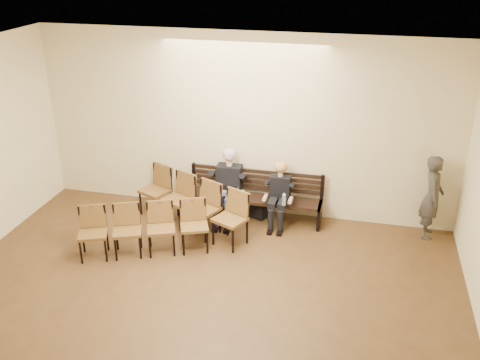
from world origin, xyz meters
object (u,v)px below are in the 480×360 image
object	(u,v)px
bench	(254,208)
passerby	(433,191)
bag	(257,209)
chair_row_back	(144,230)
seated_woman	(279,198)
seated_man	(228,185)
laptop	(228,196)
water_bottle	(284,205)
chair_row_front	(191,205)

from	to	relation	value
bench	passerby	bearing A→B (deg)	1.78
bag	chair_row_back	distance (m)	2.39
seated_woman	seated_man	bearing A→B (deg)	180.00
seated_man	laptop	world-z (taller)	seated_man
water_bottle	chair_row_front	size ratio (longest dim) A/B	0.10
laptop	bag	world-z (taller)	laptop
laptop	water_bottle	distance (m)	1.08
passerby	seated_man	bearing A→B (deg)	96.51
bench	chair_row_back	distance (m)	2.29
water_bottle	bag	size ratio (longest dim) A/B	0.56
bench	seated_man	world-z (taller)	seated_man
seated_woman	bench	bearing A→B (deg)	166.44
seated_woman	water_bottle	bearing A→B (deg)	-64.97
bench	laptop	xyz separation A→B (m)	(-0.43, -0.29, 0.34)
water_bottle	chair_row_front	world-z (taller)	chair_row_front
seated_woman	chair_row_back	world-z (taller)	seated_woman
bag	chair_row_front	bearing A→B (deg)	-145.69
bag	chair_row_front	size ratio (longest dim) A/B	0.17
bench	water_bottle	distance (m)	0.84
bench	seated_man	xyz separation A→B (m)	(-0.48, -0.12, 0.48)
bag	chair_row_back	world-z (taller)	chair_row_back
seated_man	passerby	xyz separation A→B (m)	(3.69, 0.22, 0.19)
seated_man	chair_row_back	size ratio (longest dim) A/B	0.65
water_bottle	chair_row_front	distance (m)	1.72
seated_man	chair_row_front	xyz separation A→B (m)	(-0.58, -0.53, -0.22)
chair_row_front	bench	bearing A→B (deg)	56.17
bag	passerby	world-z (taller)	passerby
bench	seated_man	size ratio (longest dim) A/B	1.84
passerby	chair_row_front	world-z (taller)	passerby
seated_man	passerby	distance (m)	3.70
seated_man	water_bottle	bearing A→B (deg)	-15.01
seated_man	seated_woman	size ratio (longest dim) A/B	1.28
seated_man	water_bottle	xyz separation A→B (m)	(1.12, -0.30, -0.14)
laptop	passerby	xyz separation A→B (m)	(3.64, 0.39, 0.33)
bench	passerby	xyz separation A→B (m)	(3.21, 0.10, 0.67)
laptop	passerby	bearing A→B (deg)	17.88
water_bottle	laptop	bearing A→B (deg)	172.82
chair_row_front	seated_man	bearing A→B (deg)	67.13
seated_woman	water_bottle	xyz separation A→B (m)	(0.14, -0.30, 0.01)
seated_man	passerby	size ratio (longest dim) A/B	0.79
bag	passerby	bearing A→B (deg)	0.00
laptop	chair_row_front	distance (m)	0.73
chair_row_front	chair_row_back	distance (m)	1.13
laptop	bag	distance (m)	0.74
bench	bag	size ratio (longest dim) A/B	6.41
bag	seated_woman	bearing A→B (deg)	-25.62
seated_man	chair_row_front	world-z (taller)	seated_man
bench	laptop	size ratio (longest dim) A/B	8.21
chair_row_front	chair_row_back	size ratio (longest dim) A/B	1.10
seated_woman	passerby	world-z (taller)	passerby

